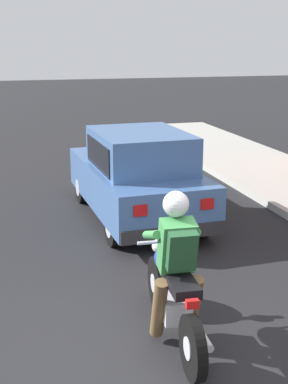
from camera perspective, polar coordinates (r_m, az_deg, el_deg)
name	(u,v)px	position (r m, az deg, el deg)	size (l,w,h in m)	color
ground_plane	(148,368)	(5.39, 0.41, -18.26)	(80.00, 80.00, 0.00)	black
motorcycle_with_rider	(174,280)	(5.51, 3.25, -9.35)	(0.58, 2.02, 1.62)	black
car_hatchback	(137,176)	(9.24, -0.73, 1.70)	(1.77, 3.83, 1.57)	black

